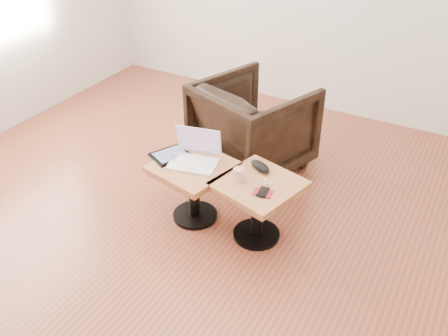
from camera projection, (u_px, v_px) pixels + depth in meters
The scene contains 11 objects.
room_shell at pixel (178, 38), 2.81m from camera, with size 4.52×4.52×2.71m.
side_table_left at pixel (194, 178), 3.43m from camera, with size 0.58×0.58×0.45m.
side_table_right at pixel (258, 196), 3.26m from camera, with size 0.60×0.60×0.45m.
laptop at pixel (195, 156), 3.38m from camera, with size 0.37×0.32×0.23m.
tablet at pixel (170, 155), 3.46m from camera, with size 0.29×0.31×0.02m.
charging_adapter at pixel (192, 143), 3.60m from camera, with size 0.04×0.04×0.02m, color white.
glasses_case at pixel (260, 166), 3.31m from camera, with size 0.17×0.08×0.05m, color black.
striped_cup at pixel (239, 174), 3.20m from camera, with size 0.07×0.07×0.09m, color #F76275.
earbuds_tangle at pixel (267, 183), 3.18m from camera, with size 0.08×0.06×0.01m.
phone_on_sleeve at pixel (263, 192), 3.09m from camera, with size 0.13×0.11×0.01m.
armchair at pixel (253, 126), 4.01m from camera, with size 0.78×0.81×0.73m, color black.
Camera 1 is at (1.58, -2.28, 2.26)m, focal length 40.00 mm.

